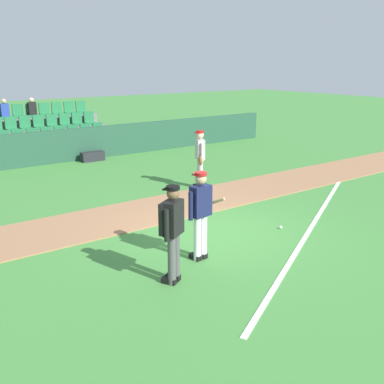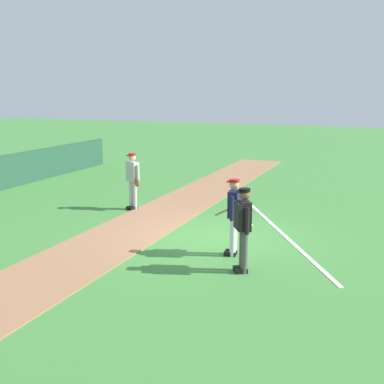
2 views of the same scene
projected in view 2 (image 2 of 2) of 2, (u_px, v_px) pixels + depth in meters
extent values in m
plane|color=#42843A|center=(211.00, 238.00, 13.01)|extent=(80.00, 80.00, 0.00)
cube|color=#9E704C|center=(134.00, 228.00, 13.80)|extent=(28.00, 2.08, 0.03)
cube|color=white|center=(260.00, 213.00, 15.56)|extent=(10.53, 5.93, 0.01)
cylinder|color=white|center=(233.00, 237.00, 11.49)|extent=(0.14, 0.14, 0.90)
cylinder|color=white|center=(234.00, 235.00, 11.64)|extent=(0.14, 0.14, 0.90)
cube|color=black|center=(230.00, 254.00, 11.58)|extent=(0.15, 0.27, 0.10)
cube|color=black|center=(231.00, 252.00, 11.73)|extent=(0.15, 0.27, 0.10)
cube|color=#191E47|center=(234.00, 204.00, 11.41)|extent=(0.42, 0.26, 0.60)
cylinder|color=#191E47|center=(232.00, 208.00, 11.18)|extent=(0.09, 0.09, 0.55)
cylinder|color=#191E47|center=(236.00, 203.00, 11.66)|extent=(0.09, 0.09, 0.55)
sphere|color=tan|center=(234.00, 185.00, 11.32)|extent=(0.22, 0.22, 0.22)
cylinder|color=#B21919|center=(234.00, 180.00, 11.30)|extent=(0.23, 0.23, 0.06)
cube|color=#B21919|center=(230.00, 181.00, 11.34)|extent=(0.19, 0.14, 0.02)
cylinder|color=tan|center=(232.00, 207.00, 11.70)|extent=(0.37, 0.76, 0.41)
cylinder|color=#4C4C4C|center=(244.00, 252.00, 10.43)|extent=(0.14, 0.14, 0.90)
cylinder|color=#4C4C4C|center=(243.00, 250.00, 10.59)|extent=(0.14, 0.14, 0.90)
cube|color=black|center=(241.00, 271.00, 10.50)|extent=(0.23, 0.29, 0.10)
cube|color=black|center=(239.00, 268.00, 10.66)|extent=(0.23, 0.29, 0.10)
cube|color=black|center=(244.00, 216.00, 10.36)|extent=(0.46, 0.39, 0.60)
cylinder|color=black|center=(247.00, 221.00, 10.13)|extent=(0.09, 0.09, 0.55)
cylinder|color=black|center=(241.00, 215.00, 10.61)|extent=(0.09, 0.09, 0.55)
sphere|color=brown|center=(245.00, 195.00, 10.27)|extent=(0.22, 0.22, 0.22)
cylinder|color=black|center=(245.00, 190.00, 10.25)|extent=(0.23, 0.23, 0.06)
cube|color=black|center=(240.00, 191.00, 10.24)|extent=(0.22, 0.19, 0.02)
cube|color=black|center=(238.00, 216.00, 10.34)|extent=(0.42, 0.29, 0.56)
cylinder|color=#B2B2B2|center=(135.00, 196.00, 15.89)|extent=(0.14, 0.14, 0.90)
cylinder|color=#B2B2B2|center=(131.00, 195.00, 15.99)|extent=(0.14, 0.14, 0.90)
cube|color=black|center=(134.00, 208.00, 15.92)|extent=(0.29, 0.21, 0.10)
cube|color=black|center=(130.00, 208.00, 16.03)|extent=(0.29, 0.21, 0.10)
cube|color=#B2B2B2|center=(133.00, 171.00, 15.79)|extent=(0.36, 0.45, 0.60)
cylinder|color=#B2B2B2|center=(138.00, 174.00, 15.63)|extent=(0.09, 0.09, 0.55)
cylinder|color=#B2B2B2|center=(127.00, 172.00, 15.97)|extent=(0.09, 0.09, 0.55)
sphere|color=beige|center=(132.00, 158.00, 15.70)|extent=(0.22, 0.22, 0.22)
cylinder|color=#B21919|center=(132.00, 154.00, 15.68)|extent=(0.23, 0.23, 0.06)
cube|color=#B21919|center=(130.00, 156.00, 15.62)|extent=(0.18, 0.21, 0.02)
ellipsoid|color=brown|center=(137.00, 182.00, 15.63)|extent=(0.19, 0.23, 0.28)
sphere|color=white|center=(252.00, 225.00, 14.03)|extent=(0.07, 0.07, 0.07)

